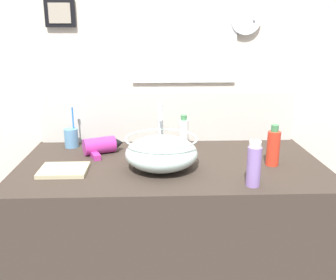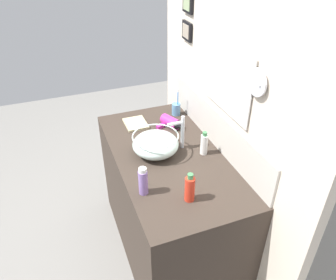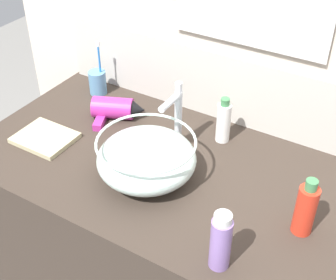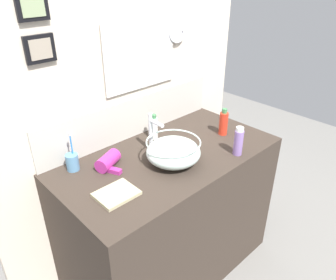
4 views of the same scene
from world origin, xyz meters
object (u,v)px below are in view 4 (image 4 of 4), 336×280
faucet (152,131)px  hair_drier (110,160)px  shampoo_bottle (154,128)px  glass_bowl_sink (173,152)px  lotion_bottle (238,141)px  soap_dispenser (224,123)px  toothbrush_cup (72,162)px  hand_towel (116,194)px

faucet → hair_drier: 0.28m
hair_drier → shampoo_bottle: size_ratio=1.24×
glass_bowl_sink → lotion_bottle: size_ratio=1.73×
faucet → soap_dispenser: (0.46, -0.14, -0.05)m
faucet → toothbrush_cup: size_ratio=1.09×
faucet → hand_towel: faucet is taller
hair_drier → hand_towel: size_ratio=1.05×
hand_towel → shampoo_bottle: bearing=31.3°
glass_bowl_sink → toothbrush_cup: toothbrush_cup is taller
lotion_bottle → hand_towel: 0.73m
hand_towel → glass_bowl_sink: bearing=3.1°
hair_drier → soap_dispenser: (0.72, -0.18, 0.04)m
toothbrush_cup → hand_towel: 0.34m
glass_bowl_sink → soap_dispenser: (0.46, 0.03, 0.01)m
lotion_bottle → hand_towel: size_ratio=0.90×
shampoo_bottle → hand_towel: (-0.50, -0.30, -0.06)m
glass_bowl_sink → shampoo_bottle: 0.30m
lotion_bottle → soap_dispenser: (0.14, 0.21, -0.00)m
faucet → toothbrush_cup: faucet is taller
glass_bowl_sink → hair_drier: glass_bowl_sink is taller
faucet → shampoo_bottle: 0.17m
toothbrush_cup → lotion_bottle: size_ratio=1.26×
shampoo_bottle → lotion_bottle: bearing=-65.2°
faucet → toothbrush_cup: 0.45m
glass_bowl_sink → hand_towel: bearing=-176.9°
glass_bowl_sink → soap_dispenser: 0.46m
faucet → soap_dispenser: bearing=-17.1°
glass_bowl_sink → hand_towel: glass_bowl_sink is taller
toothbrush_cup → lotion_bottle: bearing=-33.3°
hand_towel → soap_dispenser: bearing=3.3°
hair_drier → shampoo_bottle: shampoo_bottle is taller
faucet → shampoo_bottle: (0.11, 0.11, -0.06)m
glass_bowl_sink → hair_drier: (-0.26, 0.21, -0.03)m
glass_bowl_sink → faucet: faucet is taller
lotion_bottle → hand_towel: lotion_bottle is taller
hair_drier → lotion_bottle: (0.59, -0.39, 0.04)m
glass_bowl_sink → soap_dispenser: size_ratio=1.69×
lotion_bottle → shampoo_bottle: size_ratio=1.06×
shampoo_bottle → faucet: bearing=-134.8°
hair_drier → soap_dispenser: bearing=-14.0°
lotion_bottle → soap_dispenser: size_ratio=0.98×
hair_drier → glass_bowl_sink: bearing=-38.5°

